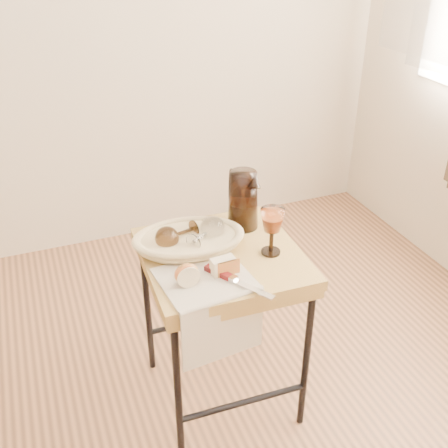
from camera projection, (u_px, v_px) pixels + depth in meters
name	position (u px, v px, depth m)	size (l,w,h in m)	color
side_table	(222.00, 328.00, 1.93)	(0.51, 0.51, 0.64)	brown
tea_towel	(205.00, 279.00, 1.64)	(0.27, 0.24, 0.01)	beige
bread_basket	(189.00, 241.00, 1.78)	(0.33, 0.23, 0.05)	tan
goblet_lying_a	(179.00, 234.00, 1.77)	(0.13, 0.08, 0.08)	brown
goblet_lying_b	(204.00, 234.00, 1.76)	(0.13, 0.08, 0.08)	white
pitcher	(243.00, 200.00, 1.86)	(0.15, 0.23, 0.25)	black
wine_goblet	(272.00, 231.00, 1.72)	(0.08, 0.08, 0.16)	white
apple_half	(186.00, 274.00, 1.59)	(0.07, 0.04, 0.07)	red
apple_wedge	(223.00, 266.00, 1.64)	(0.07, 0.04, 0.05)	beige
table_knife	(236.00, 280.00, 1.61)	(0.24, 0.03, 0.02)	silver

